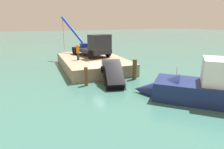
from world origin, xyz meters
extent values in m
plane|color=#386B60|center=(0.00, 0.00, 0.00)|extent=(200.00, 200.00, 0.00)
cube|color=gray|center=(-4.88, 0.00, 0.65)|extent=(11.33, 7.03, 1.29)
cube|color=black|center=(-6.26, 0.28, 2.02)|extent=(6.12, 4.04, 0.45)
cube|color=#26262C|center=(-4.32, 0.85, 3.17)|extent=(2.20, 2.81, 1.86)
cylinder|color=black|center=(-4.73, 2.06, 1.79)|extent=(1.04, 0.57, 1.00)
cylinder|color=black|center=(-4.01, -0.40, 1.79)|extent=(1.04, 0.57, 1.00)
cylinder|color=black|center=(-8.51, 0.96, 1.79)|extent=(1.04, 0.57, 1.00)
cylinder|color=black|center=(-7.80, -1.50, 1.79)|extent=(1.04, 0.57, 1.00)
cylinder|color=#1938A5|center=(-10.00, -1.22, 4.40)|extent=(4.59, 2.48, 3.81)
cube|color=#1938A5|center=(-7.89, -0.19, 2.49)|extent=(1.00, 1.00, 0.50)
cylinder|color=#4C4C19|center=(-12.12, -2.25, 3.78)|extent=(0.04, 0.04, 4.76)
cylinder|color=#313131|center=(-4.05, -1.89, 1.70)|extent=(0.28, 0.28, 0.81)
cylinder|color=orange|center=(-4.05, -1.89, 2.51)|extent=(0.34, 0.34, 0.81)
sphere|color=tan|center=(-4.05, -1.89, 3.03)|extent=(0.23, 0.23, 0.23)
cube|color=black|center=(2.63, -0.17, 0.52)|extent=(4.35, 2.53, 3.29)
cube|color=black|center=(2.79, -0.20, 1.13)|extent=(2.64, 1.98, 1.96)
cylinder|color=black|center=(3.87, 0.45, -0.71)|extent=(0.92, 0.40, 0.90)
cylinder|color=black|center=(3.52, -1.24, -0.71)|extent=(0.92, 0.40, 0.90)
cylinder|color=black|center=(1.35, 0.98, 1.22)|extent=(0.92, 0.40, 0.90)
cylinder|color=black|center=(0.99, -0.71, 1.22)|extent=(0.92, 0.40, 0.90)
cone|color=navy|center=(5.78, 2.10, 0.28)|extent=(4.57, 4.59, 3.08)
cylinder|color=silver|center=(6.78, 3.17, 1.89)|extent=(0.06, 0.06, 1.00)
cylinder|color=brown|center=(1.53, -2.42, 0.86)|extent=(0.33, 0.33, 1.72)
cylinder|color=brown|center=(1.33, -0.12, 0.90)|extent=(0.29, 0.29, 1.80)
cylinder|color=brown|center=(1.40, 2.57, 1.01)|extent=(0.44, 0.44, 2.03)
camera|label=1|loc=(17.89, -6.48, 5.70)|focal=31.09mm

